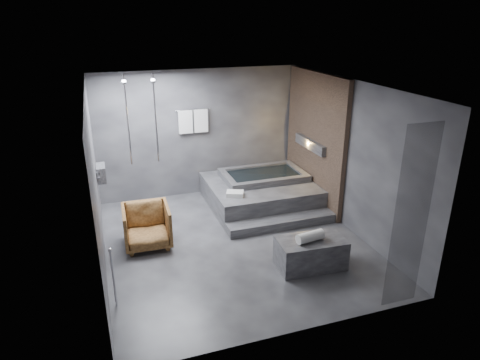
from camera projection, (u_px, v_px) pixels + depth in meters
name	position (u px, v px, depth m)	size (l,w,h in m)	color
room	(251.00, 145.00, 7.48)	(5.00, 5.04, 2.82)	#29292B
tub_deck	(260.00, 193.00, 9.28)	(2.20, 2.00, 0.50)	#2E2D30
tub_step	(282.00, 223.00, 8.29)	(2.20, 0.36, 0.18)	#2E2D30
concrete_bench	(311.00, 253.00, 6.95)	(1.09, 0.60, 0.49)	#2E2E30
driftwood_chair	(147.00, 226.00, 7.53)	(0.80, 0.82, 0.75)	#472A11
rolled_towel	(310.00, 237.00, 6.78)	(0.17, 0.17, 0.46)	white
deck_towel	(235.00, 194.00, 8.47)	(0.33, 0.24, 0.09)	silver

